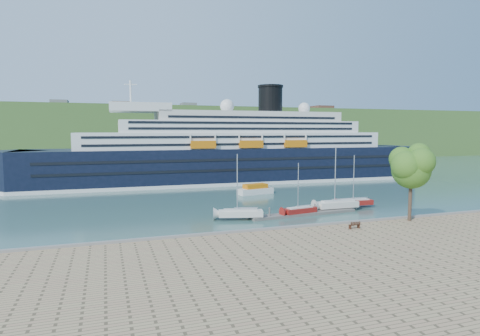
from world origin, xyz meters
The scene contains 12 objects.
ground centered at (0.00, 0.00, 0.00)m, with size 400.00×400.00×0.00m, color #335A54.
far_hillside centered at (0.00, 145.00, 12.00)m, with size 400.00×50.00×24.00m, color #3C6227.
quay_coping centered at (0.00, -0.20, 1.15)m, with size 220.00×0.50×0.30m, color slate.
cruise_ship centered at (2.79, 53.81, 12.71)m, with size 113.20×16.48×25.42m, color black, non-canonical shape.
park_bench centered at (2.42, -2.95, 1.49)m, with size 1.53×0.63×0.98m, color #3F1F12, non-canonical shape.
promenade_tree centered at (12.31, -1.50, 6.76)m, with size 6.95×6.95×11.51m, color #32661A, non-canonical shape.
floating_pontoon centered at (2.50, 10.73, 0.21)m, with size 18.49×2.26×0.41m, color slate, non-canonical shape.
sailboat_white_near centered at (-8.16, 10.65, 4.73)m, with size 7.32×2.03×9.45m, color silver, non-canonical shape.
sailboat_red centered at (1.75, 10.61, 3.98)m, with size 6.17×1.71×7.96m, color maroon, non-canonical shape.
sailboat_white_far centered at (9.46, 12.05, 5.07)m, with size 7.85×2.18×10.14m, color silver, non-canonical shape.
tender_launch centered at (2.75, 33.13, 1.07)m, with size 7.72×2.64×2.13m, color #CF6B0C, non-canonical shape.
sailboat_extra centered at (13.99, 13.48, 4.37)m, with size 6.77×1.88×8.74m, color maroon, non-canonical shape.
Camera 1 is at (-27.22, -45.53, 13.32)m, focal length 30.00 mm.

